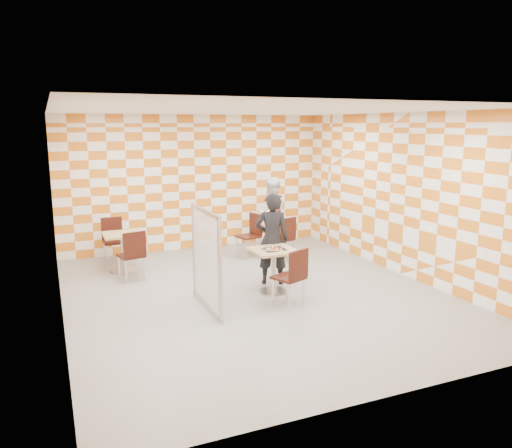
% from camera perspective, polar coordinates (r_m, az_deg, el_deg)
% --- Properties ---
extents(room_shell, '(7.00, 7.00, 7.00)m').
position_cam_1_polar(room_shell, '(8.54, -1.51, 2.67)').
color(room_shell, gray).
rests_on(room_shell, ground).
extents(main_table, '(0.70, 0.70, 0.75)m').
position_cam_1_polar(main_table, '(8.34, 2.04, -4.51)').
color(main_table, tan).
rests_on(main_table, ground).
extents(second_table, '(0.70, 0.70, 0.75)m').
position_cam_1_polar(second_table, '(10.81, 1.90, -0.85)').
color(second_table, tan).
rests_on(second_table, ground).
extents(empty_table, '(0.70, 0.70, 0.75)m').
position_cam_1_polar(empty_table, '(9.87, -14.98, -2.40)').
color(empty_table, tan).
rests_on(empty_table, ground).
extents(chair_main_front, '(0.55, 0.56, 0.92)m').
position_cam_1_polar(chair_main_front, '(7.71, 4.26, -5.60)').
color(chair_main_front, black).
rests_on(chair_main_front, ground).
extents(chair_second_front, '(0.53, 0.54, 0.92)m').
position_cam_1_polar(chair_second_front, '(10.28, 3.28, -1.29)').
color(chair_second_front, black).
rests_on(chair_second_front, ground).
extents(chair_second_side, '(0.52, 0.51, 0.92)m').
position_cam_1_polar(chair_second_side, '(10.62, -0.49, -0.87)').
color(chair_second_side, black).
rests_on(chair_second_side, ground).
extents(chair_empty_near, '(0.51, 0.51, 0.92)m').
position_cam_1_polar(chair_empty_near, '(9.21, -13.91, -3.09)').
color(chair_empty_near, black).
rests_on(chair_empty_near, ground).
extents(chair_empty_far, '(0.44, 0.45, 0.92)m').
position_cam_1_polar(chair_empty_far, '(10.57, -16.03, -1.37)').
color(chair_empty_far, black).
rests_on(chair_empty_far, ground).
extents(partition, '(0.08, 1.38, 1.55)m').
position_cam_1_polar(partition, '(7.58, -5.72, -3.98)').
color(partition, white).
rests_on(partition, ground).
extents(man_dark, '(0.69, 0.58, 1.62)m').
position_cam_1_polar(man_dark, '(8.76, 1.84, -1.71)').
color(man_dark, black).
rests_on(man_dark, ground).
extents(man_white, '(0.98, 0.87, 1.66)m').
position_cam_1_polar(man_white, '(11.05, 1.73, 1.11)').
color(man_white, white).
rests_on(man_white, ground).
extents(pizza_on_foil, '(0.40, 0.40, 0.04)m').
position_cam_1_polar(pizza_on_foil, '(8.26, 2.09, -2.81)').
color(pizza_on_foil, silver).
rests_on(pizza_on_foil, main_table).
extents(sport_bottle, '(0.06, 0.06, 0.20)m').
position_cam_1_polar(sport_bottle, '(10.76, 0.98, 0.89)').
color(sport_bottle, white).
rests_on(sport_bottle, second_table).
extents(soda_bottle, '(0.07, 0.07, 0.23)m').
position_cam_1_polar(soda_bottle, '(10.86, 2.66, 1.05)').
color(soda_bottle, black).
rests_on(soda_bottle, second_table).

